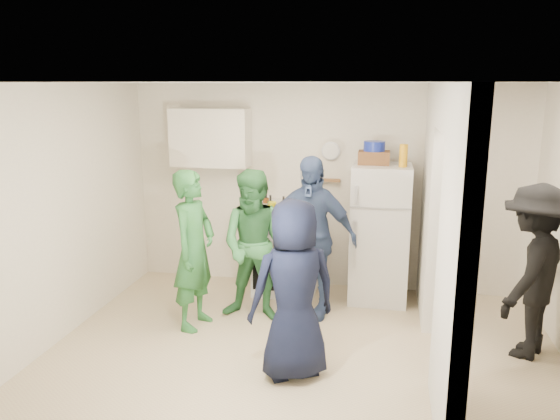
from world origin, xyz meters
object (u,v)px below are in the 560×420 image
object	(u,v)px
person_nook	(532,272)
person_green_center	(256,246)
fridge	(380,234)
person_green_left	(194,250)
blue_bowl	(374,146)
person_denim	(310,237)
wicker_basket	(374,158)
stove	(286,255)
yellow_cup_stack_top	(403,156)
person_navy	(294,290)

from	to	relation	value
person_nook	person_green_center	bearing A→B (deg)	-65.15
fridge	person_green_left	world-z (taller)	person_green_left
blue_bowl	person_denim	bearing A→B (deg)	-135.54
fridge	blue_bowl	distance (m)	1.01
person_nook	blue_bowl	bearing A→B (deg)	-96.24
wicker_basket	person_nook	world-z (taller)	wicker_basket
stove	wicker_basket	distance (m)	1.58
fridge	wicker_basket	world-z (taller)	wicker_basket
stove	yellow_cup_stack_top	size ratio (longest dim) A/B	3.66
person_nook	wicker_basket	bearing A→B (deg)	-96.24
person_green_left	person_denim	bearing A→B (deg)	-54.79
fridge	wicker_basket	xyz separation A→B (m)	(-0.10, 0.05, 0.87)
blue_bowl	person_nook	world-z (taller)	blue_bowl
fridge	person_nook	world-z (taller)	person_nook
stove	person_denim	size ratio (longest dim) A/B	0.52
yellow_cup_stack_top	person_navy	xyz separation A→B (m)	(-0.90, -1.79, -0.94)
fridge	person_green_center	size ratio (longest dim) A/B	0.98
fridge	person_nook	xyz separation A→B (m)	(1.39, -1.09, 0.02)
wicker_basket	person_green_center	size ratio (longest dim) A/B	0.22
blue_bowl	person_green_center	xyz separation A→B (m)	(-1.17, -0.85, -0.99)
blue_bowl	person_green_center	size ratio (longest dim) A/B	0.15
person_navy	wicker_basket	bearing A→B (deg)	-135.67
person_navy	person_green_left	bearing A→B (deg)	-62.89
stove	blue_bowl	distance (m)	1.68
person_green_left	person_nook	size ratio (longest dim) A/B	1.02
yellow_cup_stack_top	person_green_center	size ratio (longest dim) A/B	0.15
person_nook	person_navy	bearing A→B (deg)	-37.66
yellow_cup_stack_top	person_green_left	bearing A→B (deg)	-154.13
person_green_left	person_denim	size ratio (longest dim) A/B	0.94
person_green_left	person_nook	xyz separation A→B (m)	(3.25, 0.01, -0.01)
stove	blue_bowl	world-z (taller)	blue_bowl
stove	wicker_basket	xyz separation A→B (m)	(1.01, 0.02, 1.22)
person_green_center	fridge	bearing A→B (deg)	33.96
wicker_basket	person_navy	bearing A→B (deg)	-106.67
yellow_cup_stack_top	person_nook	distance (m)	1.79
person_green_left	person_navy	xyz separation A→B (m)	(1.17, -0.79, -0.04)
stove	yellow_cup_stack_top	bearing A→B (deg)	-5.60
fridge	person_denim	bearing A→B (deg)	-142.06
stove	person_denim	distance (m)	0.83
stove	fridge	world-z (taller)	fridge
stove	blue_bowl	bearing A→B (deg)	1.14
person_denim	person_nook	xyz separation A→B (m)	(2.13, -0.52, -0.07)
wicker_basket	blue_bowl	bearing A→B (deg)	0.00
fridge	person_green_left	distance (m)	2.16
blue_bowl	person_denim	size ratio (longest dim) A/B	0.14
person_green_left	person_navy	world-z (taller)	person_green_left
person_green_left	blue_bowl	bearing A→B (deg)	-46.88
wicker_basket	person_nook	distance (m)	2.07
stove	person_green_center	distance (m)	0.91
fridge	person_denim	world-z (taller)	person_denim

